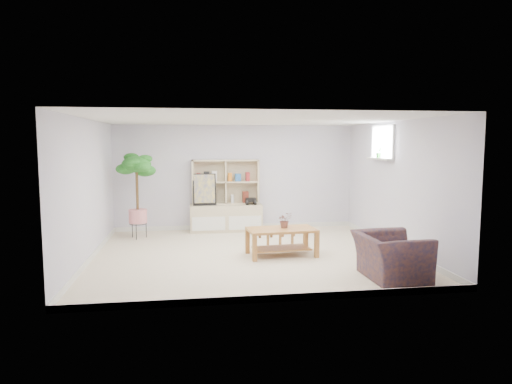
{
  "coord_description": "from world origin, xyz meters",
  "views": [
    {
      "loc": [
        -1.06,
        -7.96,
        2.0
      ],
      "look_at": [
        0.18,
        0.47,
        1.07
      ],
      "focal_mm": 32.0,
      "sensor_mm": 36.0,
      "label": 1
    }
  ],
  "objects": [
    {
      "name": "sill_plant",
      "position": [
        2.67,
        0.66,
        1.81
      ],
      "size": [
        0.14,
        0.13,
        0.21
      ],
      "primitive_type": "imported",
      "rotation": [
        0.0,
        0.0,
        0.35
      ],
      "color": "#18540F",
      "rests_on": "window_sill"
    },
    {
      "name": "baseboard",
      "position": [
        0.0,
        0.0,
        0.05
      ],
      "size": [
        5.5,
        5.0,
        0.1
      ],
      "primitive_type": null,
      "color": "white",
      "rests_on": "floor"
    },
    {
      "name": "window_sill",
      "position": [
        2.67,
        0.6,
        1.68
      ],
      "size": [
        0.14,
        1.0,
        0.04
      ],
      "primitive_type": "cube",
      "color": "white",
      "rests_on": "walls"
    },
    {
      "name": "window",
      "position": [
        2.73,
        0.6,
        2.0
      ],
      "size": [
        0.1,
        0.98,
        0.68
      ],
      "primitive_type": null,
      "color": "white",
      "rests_on": "walls"
    },
    {
      "name": "ceiling",
      "position": [
        0.0,
        0.0,
        2.4
      ],
      "size": [
        5.5,
        5.0,
        0.01
      ],
      "primitive_type": "cube",
      "color": "white",
      "rests_on": "walls"
    },
    {
      "name": "walls",
      "position": [
        0.0,
        0.0,
        1.2
      ],
      "size": [
        5.51,
        5.01,
        2.4
      ],
      "color": "silver",
      "rests_on": "floor"
    },
    {
      "name": "armchair",
      "position": [
        1.86,
        -1.75,
        0.38
      ],
      "size": [
        0.92,
        1.05,
        0.76
      ],
      "primitive_type": "imported",
      "rotation": [
        0.0,
        0.0,
        1.6
      ],
      "color": "#161F40",
      "rests_on": "floor"
    },
    {
      "name": "poster",
      "position": [
        -0.73,
        2.17,
        0.96
      ],
      "size": [
        0.52,
        0.14,
        0.71
      ],
      "primitive_type": null,
      "rotation": [
        0.0,
        0.0,
        0.03
      ],
      "color": "yellow",
      "rests_on": "storage_unit"
    },
    {
      "name": "toy_truck",
      "position": [
        0.31,
        2.13,
        0.69
      ],
      "size": [
        0.33,
        0.23,
        0.17
      ],
      "primitive_type": null,
      "rotation": [
        0.0,
        0.0,
        -0.01
      ],
      "color": "black",
      "rests_on": "storage_unit"
    },
    {
      "name": "storage_unit",
      "position": [
        -0.25,
        2.24,
        0.81
      ],
      "size": [
        1.62,
        0.55,
        1.62
      ],
      "primitive_type": null,
      "color": "#CDB88D",
      "rests_on": "floor"
    },
    {
      "name": "table_plant",
      "position": [
        0.61,
        -0.1,
        0.63
      ],
      "size": [
        0.3,
        0.27,
        0.28
      ],
      "primitive_type": "imported",
      "rotation": [
        0.0,
        0.0,
        0.25
      ],
      "color": "#196226",
      "rests_on": "coffee_table"
    },
    {
      "name": "coffee_table",
      "position": [
        0.54,
        -0.16,
        0.24
      ],
      "size": [
        1.24,
        0.75,
        0.49
      ],
      "primitive_type": null,
      "rotation": [
        0.0,
        0.0,
        0.08
      ],
      "color": "#B38236",
      "rests_on": "floor"
    },
    {
      "name": "floor_tree",
      "position": [
        -2.14,
        1.71,
        0.89
      ],
      "size": [
        0.86,
        0.86,
        1.79
      ],
      "primitive_type": null,
      "rotation": [
        0.0,
        0.0,
        0.39
      ],
      "color": "#18540F",
      "rests_on": "floor"
    },
    {
      "name": "floor",
      "position": [
        0.0,
        0.0,
        0.0
      ],
      "size": [
        5.5,
        5.0,
        0.01
      ],
      "primitive_type": "cube",
      "color": "beige",
      "rests_on": "ground"
    }
  ]
}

